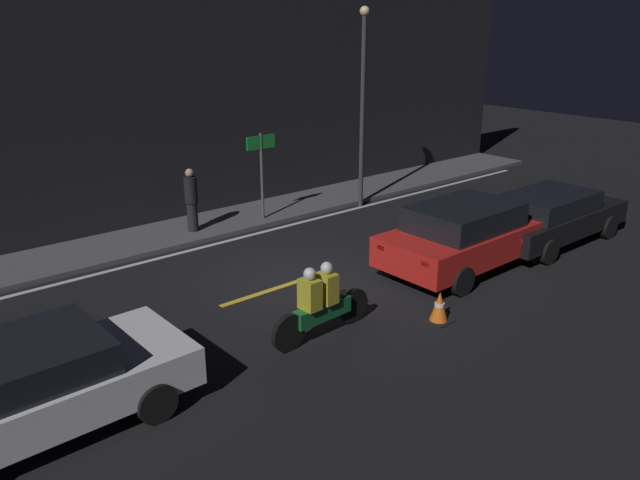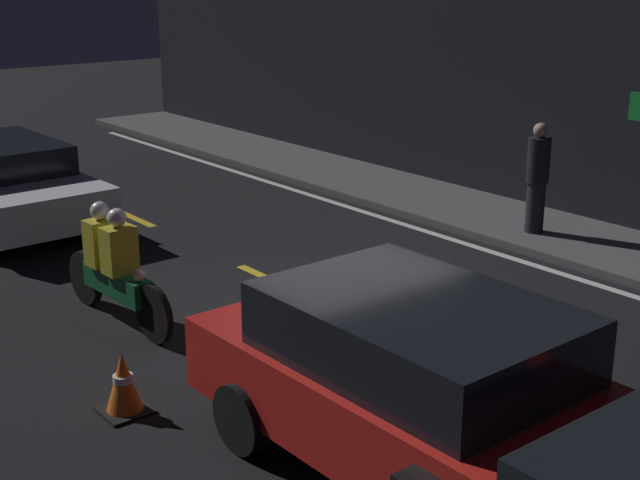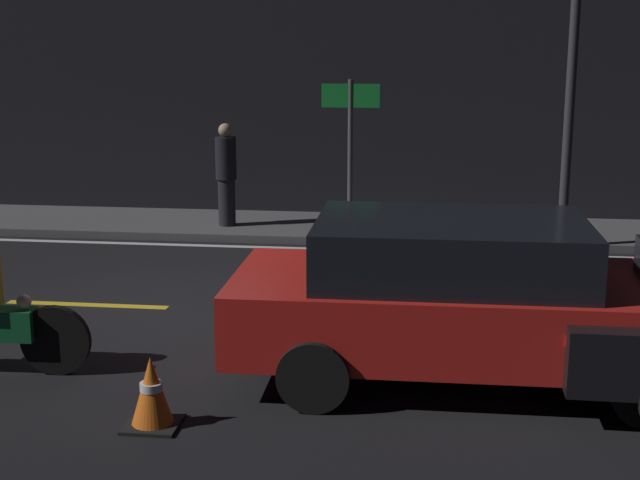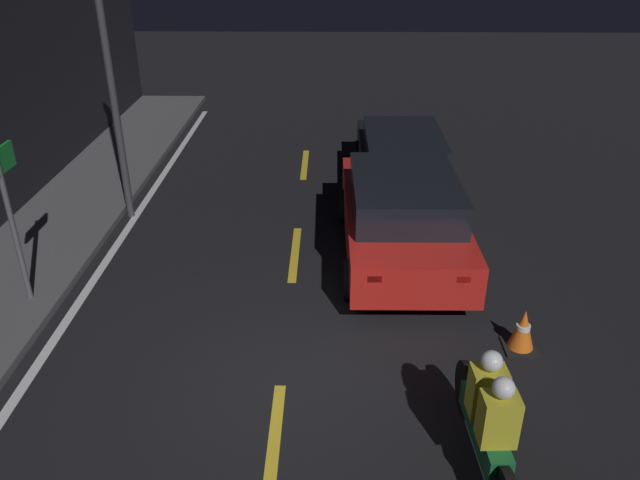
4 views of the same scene
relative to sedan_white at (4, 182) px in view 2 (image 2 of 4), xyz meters
The scene contains 13 objects.
ground_plane 6.36m from the sedan_white, 16.42° to the left, with size 56.00×56.00×0.00m, color black.
raised_curb 8.76m from the sedan_white, 46.10° to the left, with size 28.00×2.05×0.12m.
building_front 9.97m from the sedan_white, 50.96° to the left, with size 28.00×0.30×6.67m.
lane_dash_a 4.39m from the sedan_white, 155.64° to the left, with size 2.00×0.14×0.01m.
lane_dash_b 2.00m from the sedan_white, 72.67° to the left, with size 2.00×0.14×0.01m.
lane_dash_c 5.41m from the sedan_white, 19.44° to the left, with size 2.00×0.14×0.01m.
lane_dash_d 9.75m from the sedan_white, 10.58° to the left, with size 2.00×0.14×0.01m.
lane_solid_kerb 7.90m from the sedan_white, 39.64° to the left, with size 25.20×0.14×0.01m.
sedan_white is the anchor object (origin of this frame).
taxi_red 9.50m from the sedan_white, ahead, with size 4.49×2.05×1.53m.
motorcycle 4.79m from the sedan_white, ahead, with size 2.27×0.39×1.41m.
traffic_cone_near 7.05m from the sedan_white, 11.79° to the right, with size 0.45×0.45×0.61m.
pedestrian 8.36m from the sedan_white, 45.84° to the left, with size 0.34×0.34×1.68m.
Camera 2 is at (7.87, -6.53, 4.06)m, focal length 50.00 mm.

